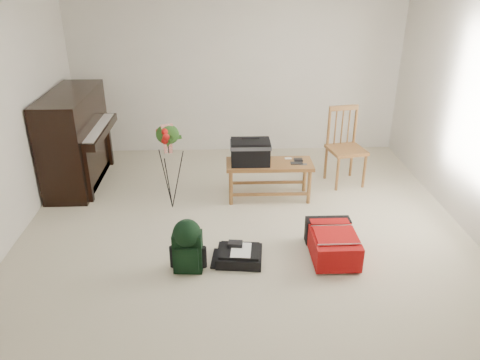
{
  "coord_description": "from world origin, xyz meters",
  "views": [
    {
      "loc": [
        -0.22,
        -4.36,
        2.77
      ],
      "look_at": [
        -0.04,
        0.35,
        0.56
      ],
      "focal_mm": 35.0,
      "sensor_mm": 36.0,
      "label": 1
    }
  ],
  "objects_px": {
    "piano": "(76,141)",
    "bench": "(256,156)",
    "dining_chair": "(346,147)",
    "red_suitcase": "(332,241)",
    "flower_stand": "(170,167)",
    "black_duffel": "(239,255)",
    "green_backpack": "(187,243)"
  },
  "relations": [
    {
      "from": "red_suitcase",
      "to": "green_backpack",
      "type": "height_order",
      "value": "green_backpack"
    },
    {
      "from": "green_backpack",
      "to": "flower_stand",
      "type": "distance_m",
      "value": 1.37
    },
    {
      "from": "bench",
      "to": "black_duffel",
      "type": "height_order",
      "value": "bench"
    },
    {
      "from": "dining_chair",
      "to": "flower_stand",
      "type": "relative_size",
      "value": 0.94
    },
    {
      "from": "green_backpack",
      "to": "flower_stand",
      "type": "height_order",
      "value": "flower_stand"
    },
    {
      "from": "dining_chair",
      "to": "red_suitcase",
      "type": "relative_size",
      "value": 1.55
    },
    {
      "from": "piano",
      "to": "bench",
      "type": "distance_m",
      "value": 2.45
    },
    {
      "from": "piano",
      "to": "flower_stand",
      "type": "height_order",
      "value": "piano"
    },
    {
      "from": "bench",
      "to": "dining_chair",
      "type": "xyz_separation_m",
      "value": [
        1.24,
        0.45,
        -0.08
      ]
    },
    {
      "from": "piano",
      "to": "red_suitcase",
      "type": "relative_size",
      "value": 2.23
    },
    {
      "from": "dining_chair",
      "to": "piano",
      "type": "bearing_deg",
      "value": 166.4
    },
    {
      "from": "dining_chair",
      "to": "green_backpack",
      "type": "relative_size",
      "value": 1.87
    },
    {
      "from": "red_suitcase",
      "to": "flower_stand",
      "type": "height_order",
      "value": "flower_stand"
    },
    {
      "from": "dining_chair",
      "to": "flower_stand",
      "type": "distance_m",
      "value": 2.38
    },
    {
      "from": "green_backpack",
      "to": "flower_stand",
      "type": "xyz_separation_m",
      "value": [
        -0.28,
        1.32,
        0.24
      ]
    },
    {
      "from": "bench",
      "to": "dining_chair",
      "type": "bearing_deg",
      "value": 20.42
    },
    {
      "from": "dining_chair",
      "to": "red_suitcase",
      "type": "xyz_separation_m",
      "value": [
        -0.54,
        -1.74,
        -0.35
      ]
    },
    {
      "from": "bench",
      "to": "green_backpack",
      "type": "xyz_separation_m",
      "value": [
        -0.77,
        -1.53,
        -0.28
      ]
    },
    {
      "from": "piano",
      "to": "bench",
      "type": "xyz_separation_m",
      "value": [
        2.37,
        -0.6,
        -0.01
      ]
    },
    {
      "from": "black_duffel",
      "to": "green_backpack",
      "type": "height_order",
      "value": "green_backpack"
    },
    {
      "from": "flower_stand",
      "to": "bench",
      "type": "bearing_deg",
      "value": -7.29
    },
    {
      "from": "dining_chair",
      "to": "black_duffel",
      "type": "xyz_separation_m",
      "value": [
        -1.5,
        -1.85,
        -0.44
      ]
    },
    {
      "from": "dining_chair",
      "to": "green_backpack",
      "type": "distance_m",
      "value": 2.83
    },
    {
      "from": "piano",
      "to": "dining_chair",
      "type": "height_order",
      "value": "piano"
    },
    {
      "from": "black_duffel",
      "to": "green_backpack",
      "type": "xyz_separation_m",
      "value": [
        -0.51,
        -0.13,
        0.24
      ]
    },
    {
      "from": "green_backpack",
      "to": "piano",
      "type": "bearing_deg",
      "value": 130.64
    },
    {
      "from": "piano",
      "to": "red_suitcase",
      "type": "xyz_separation_m",
      "value": [
        3.07,
        -1.89,
        -0.45
      ]
    },
    {
      "from": "bench",
      "to": "black_duffel",
      "type": "bearing_deg",
      "value": -100.37
    },
    {
      "from": "red_suitcase",
      "to": "black_duffel",
      "type": "bearing_deg",
      "value": -173.9
    },
    {
      "from": "flower_stand",
      "to": "black_duffel",
      "type": "bearing_deg",
      "value": -74.96
    },
    {
      "from": "bench",
      "to": "dining_chair",
      "type": "relative_size",
      "value": 1.04
    },
    {
      "from": "flower_stand",
      "to": "green_backpack",
      "type": "bearing_deg",
      "value": -96.51
    }
  ]
}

